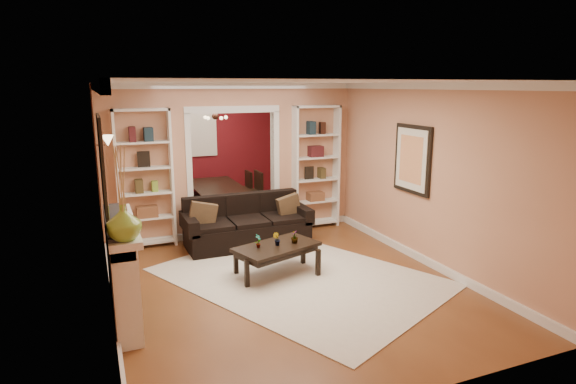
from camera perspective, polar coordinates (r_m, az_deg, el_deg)
name	(u,v)px	position (r m, az deg, el deg)	size (l,w,h in m)	color
floor	(256,253)	(7.86, -3.85, -7.26)	(8.00, 8.00, 0.00)	brown
ceiling	(253,82)	(7.40, -4.17, 12.82)	(8.00, 8.00, 0.00)	white
wall_back	(199,143)	(11.34, -10.45, 5.70)	(8.00, 8.00, 0.00)	tan
wall_front	(412,251)	(4.03, 14.46, -6.81)	(8.00, 8.00, 0.00)	tan
wall_left	(100,182)	(7.14, -21.39, 1.11)	(8.00, 8.00, 0.00)	tan
wall_right	(378,163)	(8.48, 10.59, 3.45)	(8.00, 8.00, 0.00)	tan
partition_wall	(233,160)	(8.64, -6.53, 3.75)	(4.50, 0.15, 2.70)	tan
red_back_panel	(200,145)	(11.31, -10.42, 5.53)	(4.44, 0.04, 2.64)	maroon
dining_window	(200,135)	(11.25, -10.42, 6.67)	(0.78, 0.03, 0.98)	#8CA5CC
area_rug	(299,277)	(6.91, 1.31, -10.05)	(2.70, 3.77, 0.01)	beige
sofa	(247,222)	(8.14, -4.87, -3.51)	(2.12, 0.92, 0.83)	black
pillow_left	(203,215)	(7.89, -10.08, -2.66)	(0.43, 0.12, 0.43)	brown
pillow_right	(289,207)	(8.32, 0.09, -1.76)	(0.40, 0.11, 0.40)	brown
coffee_table	(277,260)	(6.92, -1.34, -8.08)	(1.18, 0.64, 0.45)	black
plant_left	(258,241)	(6.72, -3.55, -5.83)	(0.10, 0.07, 0.19)	#336626
plant_center	(277,239)	(6.81, -1.35, -5.61)	(0.10, 0.08, 0.18)	#336626
plant_right	(295,237)	(6.91, 0.78, -5.32)	(0.10, 0.10, 0.19)	#336626
bookshelf_left	(145,179)	(8.23, -16.60, 1.44)	(0.90, 0.30, 2.30)	white
bookshelf_right	(315,167)	(9.06, 3.27, 2.93)	(0.90, 0.30, 2.30)	white
fireplace	(124,270)	(5.90, -18.85, -8.78)	(0.32, 1.70, 1.16)	white
vase	(124,222)	(5.00, -18.91, -3.44)	(0.34, 0.34, 0.36)	#78A234
mirror	(102,166)	(5.59, -21.16, 2.86)	(0.03, 0.95, 1.10)	silver
wall_sconce	(103,143)	(7.62, -21.03, 5.46)	(0.18, 0.18, 0.22)	#FFE0A5
framed_art	(412,159)	(7.62, 14.47, 3.77)	(0.04, 0.85, 1.05)	black
dining_table	(218,199)	(10.20, -8.30, -0.89)	(1.00, 1.79, 0.63)	black
dining_chair_nw	(195,201)	(9.78, -11.00, -1.08)	(0.39, 0.39, 0.79)	black
dining_chair_ne	(247,193)	(10.03, -4.86, -0.13)	(0.46, 0.46, 0.94)	black
dining_chair_sw	(189,195)	(10.35, -11.67, -0.36)	(0.39, 0.39, 0.79)	black
dining_chair_se	(239,190)	(10.60, -5.84, 0.28)	(0.42, 0.42, 0.84)	black
chandelier	(212,117)	(10.02, -9.02, 8.73)	(0.50, 0.50, 0.30)	#3E241C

